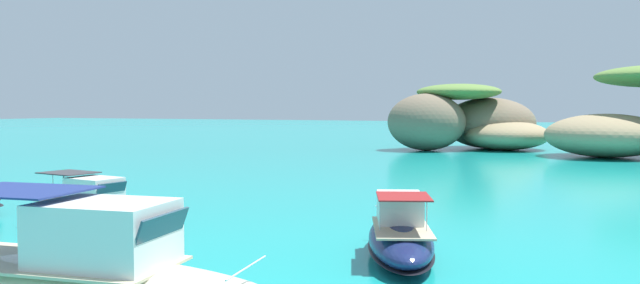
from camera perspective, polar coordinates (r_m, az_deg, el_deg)
islet_small at (r=73.34m, az=13.44°, el=1.72°), size 18.56×18.87×7.28m
motorboat_teal at (r=26.33m, az=-19.83°, el=-5.86°), size 7.10×3.03×2.16m
motorboat_navy at (r=20.47m, az=7.15°, el=-8.29°), size 4.26×6.98×2.11m
dinghy_tender at (r=21.45m, az=-18.01°, el=-9.12°), size 1.47×2.87×0.58m
channel_buoy at (r=36.35m, az=-21.82°, el=-4.02°), size 0.56×0.56×1.48m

